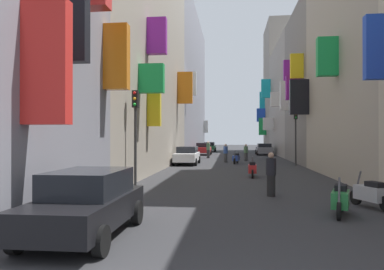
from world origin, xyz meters
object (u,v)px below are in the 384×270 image
object	(u,v)px
scooter_red	(252,169)
traffic_light_near_corner	(135,121)
pedestrian_crossing	(271,174)
parked_car_black	(86,202)
scooter_green	(340,199)
scooter_silver	(371,194)
traffic_light_far_corner	(296,127)
parked_car_grey	(264,149)
parked_car_green	(209,147)
pedestrian_near_right	(208,150)
parked_car_red	(203,149)
pedestrian_near_left	(246,153)
parked_car_white	(187,155)
pedestrian_mid_street	(226,153)
scooter_blue	(236,158)

from	to	relation	value
scooter_red	traffic_light_near_corner	xyz separation A→B (m)	(-5.36, -4.77, 2.45)
pedestrian_crossing	traffic_light_near_corner	size ratio (longest dim) A/B	0.39
parked_car_black	scooter_green	bearing A→B (deg)	24.56
parked_car_black	scooter_silver	distance (m)	8.59
traffic_light_far_corner	scooter_red	bearing A→B (deg)	-114.06
traffic_light_far_corner	parked_car_grey	bearing A→B (deg)	93.25
parked_car_grey	traffic_light_near_corner	bearing A→B (deg)	-105.20
parked_car_green	pedestrian_near_right	xyz separation A→B (m)	(0.98, -17.87, 0.13)
parked_car_red	pedestrian_near_right	xyz separation A→B (m)	(1.07, -6.98, 0.10)
pedestrian_near_right	pedestrian_near_left	bearing A→B (deg)	-45.70
pedestrian_near_left	parked_car_white	bearing A→B (deg)	-135.10
pedestrian_crossing	pedestrian_mid_street	xyz separation A→B (m)	(-2.01, 18.17, -0.02)
parked_car_white	scooter_green	distance (m)	19.79
pedestrian_crossing	pedestrian_near_left	size ratio (longest dim) A/B	1.06
parked_car_white	scooter_green	size ratio (longest dim) A/B	2.56
scooter_silver	parked_car_green	bearing A→B (deg)	99.97
scooter_green	pedestrian_crossing	bearing A→B (deg)	116.96
pedestrian_near_left	pedestrian_near_right	bearing A→B (deg)	134.30
pedestrian_crossing	pedestrian_mid_street	distance (m)	18.28
pedestrian_near_left	pedestrian_mid_street	xyz separation A→B (m)	(-1.84, -2.17, 0.03)
pedestrian_crossing	traffic_light_far_corner	size ratio (longest dim) A/B	0.38
parked_car_green	pedestrian_mid_street	size ratio (longest dim) A/B	2.69
pedestrian_mid_street	traffic_light_near_corner	xyz separation A→B (m)	(-3.69, -16.40, 2.11)
parked_car_red	parked_car_white	bearing A→B (deg)	-90.31
pedestrian_near_left	pedestrian_mid_street	bearing A→B (deg)	-130.27
parked_car_green	traffic_light_far_corner	distance (m)	28.37
parked_car_green	parked_car_red	bearing A→B (deg)	-90.45
parked_car_red	pedestrian_mid_street	bearing A→B (deg)	-77.11
parked_car_white	scooter_green	world-z (taller)	parked_car_white
parked_car_grey	traffic_light_far_corner	world-z (taller)	traffic_light_far_corner
parked_car_green	scooter_red	world-z (taller)	parked_car_green
scooter_red	traffic_light_near_corner	world-z (taller)	traffic_light_near_corner
scooter_green	pedestrian_near_left	size ratio (longest dim) A/B	1.12
traffic_light_far_corner	parked_car_white	bearing A→B (deg)	177.07
scooter_blue	traffic_light_near_corner	world-z (taller)	traffic_light_near_corner
parked_car_black	scooter_silver	bearing A→B (deg)	28.19
parked_car_red	scooter_silver	distance (m)	34.08
parked_car_green	scooter_red	bearing A→B (deg)	-82.68
parked_car_white	pedestrian_mid_street	bearing A→B (deg)	41.54
scooter_silver	traffic_light_far_corner	xyz separation A→B (m)	(0.61, 17.03, 2.50)
parked_car_green	scooter_blue	distance (m)	25.68
scooter_blue	pedestrian_near_left	world-z (taller)	pedestrian_near_left
pedestrian_near_right	traffic_light_near_corner	size ratio (longest dim) A/B	0.41
parked_car_red	pedestrian_near_left	distance (m)	11.84
parked_car_grey	parked_car_red	bearing A→B (deg)	-174.16
pedestrian_crossing	parked_car_black	bearing A→B (deg)	-127.92
parked_car_white	pedestrian_near_right	bearing A→B (deg)	82.50
scooter_blue	pedestrian_crossing	world-z (taller)	pedestrian_crossing
parked_car_red	scooter_blue	distance (m)	15.02
parked_car_red	parked_car_black	xyz separation A→B (m)	(0.27, -37.22, -0.01)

